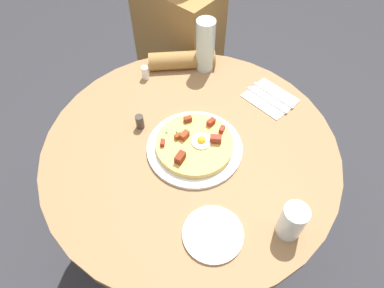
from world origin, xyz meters
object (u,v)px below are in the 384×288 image
(salt_shaker, at_px, (145,73))
(water_bottle, at_px, (205,45))
(bread_plate, at_px, (213,234))
(water_glass, at_px, (292,221))
(person_seated, at_px, (179,67))
(breakfast_pizza, at_px, (194,145))
(knife, at_px, (267,100))
(pizza_plate, at_px, (194,148))
(fork, at_px, (273,95))
(dining_table, at_px, (191,174))
(pepper_shaker, at_px, (140,122))

(salt_shaker, bearing_deg, water_bottle, 56.04)
(bread_plate, relative_size, water_glass, 1.44)
(person_seated, distance_m, water_glass, 1.07)
(breakfast_pizza, height_order, water_glass, water_glass)
(breakfast_pizza, xyz_separation_m, water_glass, (0.38, -0.04, 0.03))
(knife, bearing_deg, pizza_plate, 85.57)
(pizza_plate, distance_m, fork, 0.39)
(bread_plate, relative_size, fork, 0.94)
(dining_table, xyz_separation_m, fork, (0.08, 0.38, 0.18))
(knife, relative_size, salt_shaker, 3.47)
(dining_table, distance_m, person_seated, 0.68)
(water_glass, distance_m, salt_shaker, 0.77)
(pepper_shaker, bearing_deg, knife, 56.12)
(knife, xyz_separation_m, salt_shaker, (-0.43, -0.20, 0.02))
(dining_table, bearing_deg, breakfast_pizza, -10.33)
(person_seated, bearing_deg, breakfast_pizza, -43.42)
(pizza_plate, height_order, salt_shaker, salt_shaker)
(pizza_plate, distance_m, water_glass, 0.38)
(pizza_plate, height_order, fork, pizza_plate)
(pizza_plate, xyz_separation_m, water_bottle, (-0.24, 0.34, 0.10))
(knife, bearing_deg, dining_table, 82.56)
(person_seated, distance_m, pepper_shaker, 0.66)
(water_bottle, distance_m, pepper_shaker, 0.40)
(dining_table, relative_size, salt_shaker, 18.86)
(bread_plate, distance_m, fork, 0.59)
(person_seated, xyz_separation_m, knife, (0.56, -0.13, 0.24))
(salt_shaker, xyz_separation_m, pepper_shaker, (0.17, -0.19, 0.00))
(breakfast_pizza, distance_m, water_glass, 0.38)
(water_bottle, bearing_deg, fork, 7.53)
(pizza_plate, xyz_separation_m, knife, (0.06, 0.34, 0.00))
(pizza_plate, height_order, pepper_shaker, pepper_shaker)
(fork, distance_m, water_bottle, 0.32)
(dining_table, distance_m, bread_plate, 0.36)
(knife, xyz_separation_m, pepper_shaker, (-0.26, -0.39, 0.02))
(dining_table, distance_m, knife, 0.39)
(breakfast_pizza, xyz_separation_m, fork, (0.06, 0.38, -0.02))
(dining_table, height_order, fork, fork)
(water_glass, bearing_deg, knife, 129.50)
(bread_plate, distance_m, water_glass, 0.21)
(dining_table, xyz_separation_m, salt_shaker, (-0.35, 0.14, 0.20))
(breakfast_pizza, distance_m, pepper_shaker, 0.21)
(fork, bearing_deg, knife, 90.00)
(dining_table, height_order, water_glass, water_glass)
(dining_table, xyz_separation_m, knife, (0.08, 0.34, 0.18))
(dining_table, distance_m, breakfast_pizza, 0.20)
(pizza_plate, height_order, bread_plate, pizza_plate)
(pizza_plate, relative_size, breakfast_pizza, 1.24)
(knife, relative_size, water_bottle, 0.86)
(pizza_plate, bearing_deg, water_glass, -6.30)
(bread_plate, bearing_deg, breakfast_pizza, 140.65)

